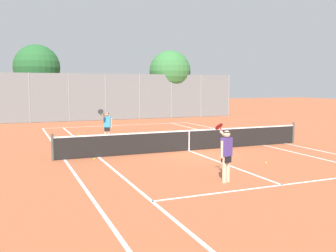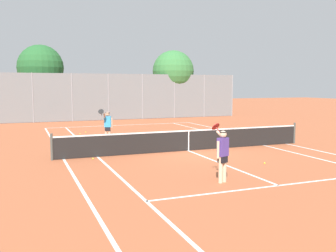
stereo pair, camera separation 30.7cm
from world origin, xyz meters
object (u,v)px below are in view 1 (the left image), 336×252
(tennis_net, at_px, (189,140))
(tree_behind_right, at_px, (170,72))
(tree_behind_left, at_px, (36,69))
(loose_tennis_ball_4, at_px, (266,163))
(player_far_left, at_px, (107,125))
(loose_tennis_ball_3, at_px, (81,149))
(loose_tennis_ball_1, at_px, (94,159))
(loose_tennis_ball_2, at_px, (84,132))
(player_near_side, at_px, (226,152))
(loose_tennis_ball_0, at_px, (78,134))

(tennis_net, relative_size, tree_behind_right, 1.91)
(tree_behind_left, bearing_deg, loose_tennis_ball_4, -73.78)
(player_far_left, relative_size, loose_tennis_ball_3, 26.88)
(player_far_left, xyz_separation_m, loose_tennis_ball_1, (-1.52, -4.14, -0.89))
(loose_tennis_ball_1, bearing_deg, tree_behind_right, 59.01)
(loose_tennis_ball_3, relative_size, loose_tennis_ball_4, 1.00)
(loose_tennis_ball_2, relative_size, tree_behind_left, 0.01)
(tennis_net, distance_m, player_far_left, 4.74)
(tennis_net, distance_m, player_near_side, 5.63)
(loose_tennis_ball_2, bearing_deg, player_near_side, -82.13)
(loose_tennis_ball_1, height_order, loose_tennis_ball_2, same)
(loose_tennis_ball_1, bearing_deg, loose_tennis_ball_2, 82.71)
(loose_tennis_ball_2, xyz_separation_m, loose_tennis_ball_4, (4.75, -12.05, 0.00))
(tennis_net, relative_size, loose_tennis_ball_0, 181.82)
(loose_tennis_ball_0, distance_m, loose_tennis_ball_1, 8.08)
(loose_tennis_ball_2, height_order, loose_tennis_ball_4, same)
(loose_tennis_ball_0, height_order, loose_tennis_ball_4, same)
(tennis_net, bearing_deg, tree_behind_right, 69.81)
(tennis_net, bearing_deg, loose_tennis_ball_4, -68.25)
(tennis_net, xyz_separation_m, loose_tennis_ball_0, (-3.75, 7.65, -0.48))
(loose_tennis_ball_0, distance_m, tree_behind_left, 12.99)
(tennis_net, bearing_deg, loose_tennis_ball_0, 116.10)
(player_near_side, relative_size, tree_behind_left, 0.27)
(loose_tennis_ball_4, distance_m, tree_behind_right, 22.55)
(player_far_left, xyz_separation_m, loose_tennis_ball_0, (-0.86, 3.91, -0.89))
(loose_tennis_ball_0, relative_size, loose_tennis_ball_1, 1.00)
(loose_tennis_ball_0, xyz_separation_m, tree_behind_left, (-1.60, 12.12, 4.39))
(loose_tennis_ball_0, distance_m, tree_behind_right, 15.12)
(player_near_side, relative_size, loose_tennis_ball_0, 26.88)
(tennis_net, height_order, loose_tennis_ball_2, tennis_net)
(loose_tennis_ball_4, relative_size, tree_behind_left, 0.01)
(tree_behind_right, bearing_deg, tree_behind_left, 170.97)
(tennis_net, distance_m, tree_behind_left, 20.85)
(loose_tennis_ball_0, relative_size, loose_tennis_ball_2, 1.00)
(loose_tennis_ball_3, bearing_deg, tree_behind_left, 92.82)
(tennis_net, relative_size, loose_tennis_ball_3, 181.82)
(player_near_side, xyz_separation_m, loose_tennis_ball_1, (-3.03, 5.05, -0.89))
(player_far_left, distance_m, tree_behind_left, 16.59)
(loose_tennis_ball_2, relative_size, loose_tennis_ball_4, 1.00)
(loose_tennis_ball_3, height_order, tree_behind_right, tree_behind_right)
(tennis_net, bearing_deg, loose_tennis_ball_1, -174.76)
(player_near_side, distance_m, tree_behind_left, 25.76)
(loose_tennis_ball_3, bearing_deg, player_near_side, -67.96)
(loose_tennis_ball_2, bearing_deg, loose_tennis_ball_1, -97.29)
(loose_tennis_ball_0, bearing_deg, loose_tennis_ball_1, -94.68)
(loose_tennis_ball_1, distance_m, tree_behind_left, 20.66)
(loose_tennis_ball_1, distance_m, loose_tennis_ball_2, 8.84)
(loose_tennis_ball_4, bearing_deg, player_near_side, -148.24)
(player_far_left, bearing_deg, tree_behind_left, 98.74)
(loose_tennis_ball_3, height_order, loose_tennis_ball_4, same)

